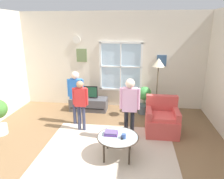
{
  "coord_description": "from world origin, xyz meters",
  "views": [
    {
      "loc": [
        0.82,
        -3.72,
        2.48
      ],
      "look_at": [
        0.29,
        0.47,
        1.2
      ],
      "focal_mm": 33.24,
      "sensor_mm": 36.0,
      "label": 1
    }
  ],
  "objects": [
    {
      "name": "floor_lamp",
      "position": [
        1.35,
        1.71,
        1.43
      ],
      "size": [
        0.32,
        0.32,
        1.71
      ],
      "color": "black",
      "rests_on": "ground_plane"
    },
    {
      "name": "person_pink_shirt",
      "position": [
        0.68,
        0.46,
        0.91
      ],
      "size": [
        0.44,
        0.2,
        1.45
      ],
      "color": "black",
      "rests_on": "ground_plane"
    },
    {
      "name": "person_blue_shirt",
      "position": [
        -0.72,
        1.15,
        0.89
      ],
      "size": [
        0.43,
        0.19,
        1.42
      ],
      "color": "#333851",
      "rests_on": "ground_plane"
    },
    {
      "name": "area_rug",
      "position": [
        0.27,
        0.01,
        0.0
      ],
      "size": [
        2.75,
        2.25,
        0.01
      ],
      "primitive_type": "cube",
      "color": "#C6B29E",
      "rests_on": "ground_plane"
    },
    {
      "name": "remote_near_books",
      "position": [
        0.57,
        -0.2,
        0.45
      ],
      "size": [
        0.05,
        0.14,
        0.02
      ],
      "primitive_type": "cube",
      "rotation": [
        0.0,
        0.0,
        0.08
      ],
      "color": "black",
      "rests_on": "coffee_table"
    },
    {
      "name": "television",
      "position": [
        -0.64,
        2.11,
        0.59
      ],
      "size": [
        0.57,
        0.08,
        0.38
      ],
      "color": "#4C4C4C",
      "rests_on": "tv_stand"
    },
    {
      "name": "book_stack",
      "position": [
        0.35,
        -0.11,
        0.47
      ],
      "size": [
        0.26,
        0.19,
        0.07
      ],
      "color": "#5E357D",
      "rests_on": "coffee_table"
    },
    {
      "name": "tv_stand",
      "position": [
        -0.64,
        2.11,
        0.19
      ],
      "size": [
        1.13,
        0.48,
        0.39
      ],
      "color": "#4C4C51",
      "rests_on": "ground_plane"
    },
    {
      "name": "cup",
      "position": [
        0.6,
        -0.22,
        0.49
      ],
      "size": [
        0.09,
        0.09,
        0.09
      ],
      "primitive_type": "cylinder",
      "color": "#334C8C",
      "rests_on": "coffee_table"
    },
    {
      "name": "potted_plant_by_window",
      "position": [
        1.05,
        2.1,
        0.44
      ],
      "size": [
        0.4,
        0.4,
        0.81
      ],
      "color": "#4C565B",
      "rests_on": "ground_plane"
    },
    {
      "name": "person_red_shirt",
      "position": [
        -0.51,
        0.83,
        0.79
      ],
      "size": [
        0.38,
        0.17,
        1.27
      ],
      "color": "#333851",
      "rests_on": "ground_plane"
    },
    {
      "name": "coffee_table",
      "position": [
        0.49,
        -0.16,
        0.42
      ],
      "size": [
        0.82,
        0.82,
        0.44
      ],
      "color": "#99B2B7",
      "rests_on": "ground_plane"
    },
    {
      "name": "back_wall",
      "position": [
        0.01,
        2.67,
        1.46
      ],
      "size": [
        5.68,
        0.17,
        2.93
      ],
      "color": "beige",
      "rests_on": "ground_plane"
    },
    {
      "name": "ground_plane",
      "position": [
        0.0,
        0.0,
        -0.01
      ],
      "size": [
        6.28,
        5.83,
        0.02
      ],
      "primitive_type": "cube",
      "color": "brown"
    },
    {
      "name": "armchair",
      "position": [
        1.44,
        0.95,
        0.33
      ],
      "size": [
        0.76,
        0.74,
        0.87
      ],
      "color": "#D14C47",
      "rests_on": "ground_plane"
    }
  ]
}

